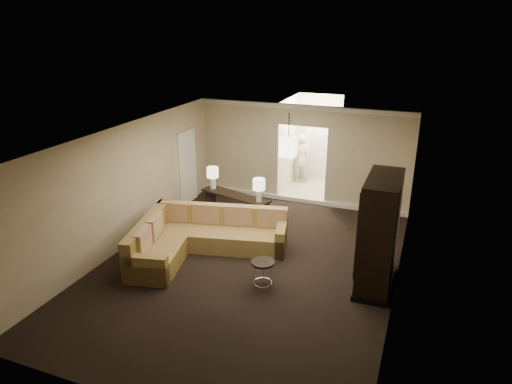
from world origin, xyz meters
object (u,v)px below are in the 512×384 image
at_px(drink_table, 263,269).
at_px(person, 301,156).
at_px(sectional_sofa, 200,237).
at_px(console_table, 235,206).
at_px(armoire, 379,235).
at_px(coffee_table, 203,227).

relative_size(drink_table, person, 0.32).
distance_m(sectional_sofa, console_table, 1.81).
distance_m(sectional_sofa, drink_table, 2.01).
height_order(sectional_sofa, drink_table, sectional_sofa).
bearing_deg(console_table, sectional_sofa, -76.66).
xyz_separation_m(armoire, drink_table, (-2.02, -0.92, -0.67)).
bearing_deg(sectional_sofa, console_table, 74.47).
height_order(console_table, armoire, armoire).
bearing_deg(drink_table, console_table, 123.30).
distance_m(armoire, drink_table, 2.31).
bearing_deg(person, drink_table, 99.32).
bearing_deg(drink_table, person, 99.30).
height_order(coffee_table, armoire, armoire).
bearing_deg(armoire, person, 119.69).
relative_size(console_table, drink_table, 3.53).
distance_m(armoire, person, 6.14).
bearing_deg(sectional_sofa, person, 68.76).
bearing_deg(drink_table, sectional_sofa, 155.28).
height_order(sectional_sofa, armoire, armoire).
bearing_deg(sectional_sofa, armoire, -11.67).
height_order(sectional_sofa, coffee_table, sectional_sofa).
bearing_deg(person, console_table, 78.77).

